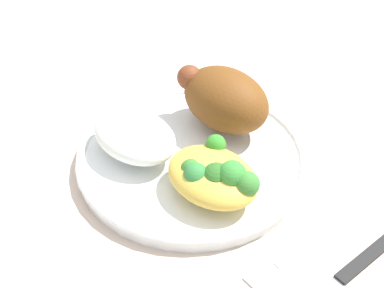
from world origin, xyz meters
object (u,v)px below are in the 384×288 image
plate (192,157)px  knife (340,279)px  rice_pile (135,136)px  fork (299,250)px  roasted_chicken (224,99)px  mac_cheese_with_broccoli (214,176)px

plate → knife: bearing=174.7°
rice_pile → fork: rice_pile is taller
roasted_chicken → knife: 0.23m
plate → roasted_chicken: (0.01, -0.06, 0.04)m
mac_cheese_with_broccoli → fork: (-0.10, -0.01, -0.04)m
roasted_chicken → fork: roasted_chicken is taller
fork → knife: size_ratio=0.75×
roasted_chicken → rice_pile: size_ratio=1.10×
roasted_chicken → mac_cheese_with_broccoli: size_ratio=1.16×
mac_cheese_with_broccoli → fork: mac_cheese_with_broccoli is taller
rice_pile → mac_cheese_with_broccoli: (-0.10, -0.01, 0.00)m
mac_cheese_with_broccoli → knife: bearing=-176.5°
mac_cheese_with_broccoli → knife: (-0.14, -0.01, -0.04)m
plate → rice_pile: size_ratio=2.45×
roasted_chicken → fork: (-0.17, 0.08, -0.05)m
knife → mac_cheese_with_broccoli: bearing=3.5°
rice_pile → fork: (-0.20, -0.02, -0.03)m
plate → fork: (-0.16, 0.02, -0.01)m
plate → knife: 0.20m
mac_cheese_with_broccoli → rice_pile: bearing=7.3°
plate → mac_cheese_with_broccoli: size_ratio=2.57×
fork → mac_cheese_with_broccoli: bearing=6.2°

